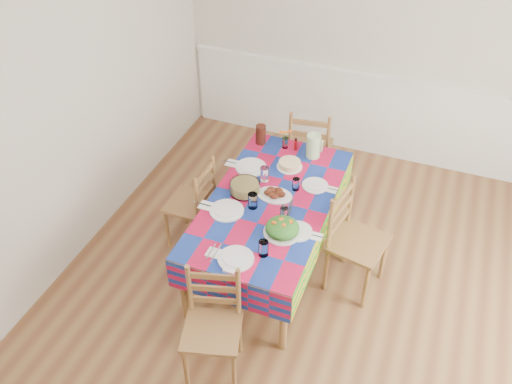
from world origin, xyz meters
The scene contains 22 objects.
room centered at (0.00, 0.00, 1.35)m, with size 4.58×5.08×2.78m.
wainscot centered at (0.00, 2.48, 0.49)m, with size 4.41×0.06×0.92m.
dining_table centered at (-0.66, 0.57, 0.60)m, with size 0.94×1.74×0.68m.
setting_near_head centered at (-0.62, -0.08, 0.71)m, with size 0.42×0.28×0.12m.
setting_left_near centered at (-0.88, 0.36, 0.71)m, with size 0.49×0.29×0.13m.
setting_left_far centered at (-0.91, 0.86, 0.71)m, with size 0.48×0.29×0.13m.
setting_right_near centered at (-0.40, 0.33, 0.70)m, with size 0.42×0.24×0.11m.
setting_right_far centered at (-0.43, 0.83, 0.70)m, with size 0.40×0.23×0.10m.
meat_platter centered at (-0.65, 0.63, 0.70)m, with size 0.29×0.21×0.06m.
salad_platter centered at (-0.46, 0.25, 0.72)m, with size 0.28×0.28×0.12m.
pasta_bowl centered at (-0.89, 0.59, 0.72)m, with size 0.24×0.24×0.09m.
cake centered at (-0.66, 1.03, 0.71)m, with size 0.22×0.22×0.06m.
serving_utensils centered at (-0.51, 0.49, 0.68)m, with size 0.12×0.27×0.01m.
flower_vase centered at (-0.79, 1.30, 0.75)m, with size 0.11×0.09×0.18m.
hot_sauce centered at (-0.69, 1.30, 0.74)m, with size 0.03×0.03×0.12m, color #A80D11.
green_pitcher centered at (-0.52, 1.26, 0.78)m, with size 0.12×0.12×0.21m, color #B1D899.
tea_pitcher centered at (-1.02, 1.28, 0.77)m, with size 0.09×0.09×0.18m, color black.
name_card centered at (-0.67, -0.25, 0.69)m, with size 0.08×0.02×0.02m, color white.
chair_near centered at (-0.67, -0.53, 0.43)m, with size 0.47×0.45×0.87m.
chair_far centered at (-0.66, 1.66, 0.45)m, with size 0.46×0.44×0.91m.
chair_left centered at (-1.36, 0.57, 0.42)m, with size 0.36×0.38×0.86m.
chair_right centered at (0.03, 0.58, 0.47)m, with size 0.47×0.49×0.95m.
Camera 1 is at (0.40, -2.51, 3.44)m, focal length 38.00 mm.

